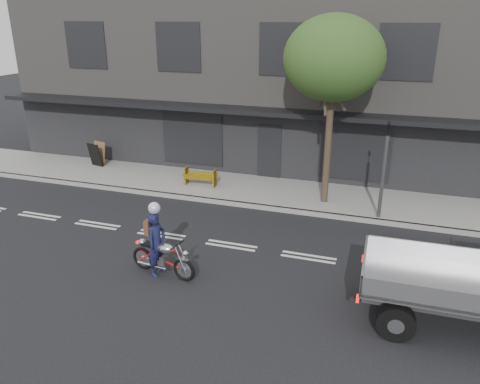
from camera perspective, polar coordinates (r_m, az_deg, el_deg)
name	(u,v)px	position (r m, az deg, el deg)	size (l,w,h in m)	color
ground	(231,245)	(14.50, -1.07, -6.53)	(80.00, 80.00, 0.00)	black
sidewalk	(270,192)	(18.59, 3.73, 0.00)	(32.00, 3.20, 0.15)	gray
kerb	(259,207)	(17.15, 2.36, -1.79)	(32.00, 0.20, 0.15)	gray
building_main	(307,73)	(23.98, 8.12, 14.22)	(26.00, 10.00, 8.00)	slate
street_tree	(334,59)	(16.54, 11.37, 15.62)	(3.40, 3.40, 6.74)	#382B21
traffic_light_pole	(383,175)	(16.28, 17.05, 1.95)	(0.12, 0.12, 3.50)	#2D2D30
motorcycle	(163,257)	(12.92, -9.42, -7.78)	(2.03, 0.59, 1.05)	black
rider	(157,244)	(12.81, -10.12, -6.25)	(0.66, 0.43, 1.80)	#15183C
construction_barrier	(199,178)	(18.85, -5.08, 1.70)	(1.32, 0.53, 0.74)	#DFA90B
sandwich_board	(95,155)	(22.33, -17.27, 4.33)	(0.68, 0.45, 1.08)	black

